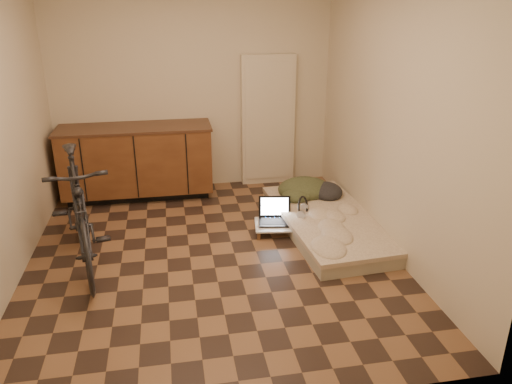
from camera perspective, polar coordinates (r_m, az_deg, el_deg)
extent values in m
cube|color=brown|center=(4.97, -5.01, -7.20)|extent=(3.50, 4.00, 0.00)
cube|color=beige|center=(6.45, -7.18, 11.74)|extent=(3.50, 0.00, 2.60)
cube|color=beige|center=(2.61, -1.59, -3.07)|extent=(3.50, 0.00, 2.60)
cube|color=beige|center=(4.95, 15.29, 8.15)|extent=(0.00, 4.00, 2.60)
cube|color=black|center=(6.53, -13.10, 0.05)|extent=(1.70, 0.48, 0.10)
cube|color=#4F2A16|center=(6.35, -13.44, 3.61)|extent=(1.80, 0.60, 0.78)
cube|color=#452919|center=(6.24, -13.76, 7.15)|extent=(1.84, 0.62, 0.03)
cube|color=beige|center=(6.60, 1.38, 8.13)|extent=(0.70, 0.10, 1.70)
imported|color=black|center=(4.84, -19.62, -1.43)|extent=(0.92, 1.93, 1.20)
cube|color=#A8A087|center=(5.49, 8.24, -3.68)|extent=(1.06, 2.02, 0.12)
cube|color=beige|center=(5.46, 8.29, -2.87)|extent=(1.09, 2.04, 0.05)
cube|color=brown|center=(5.23, 0.32, -5.03)|extent=(0.04, 0.04, 0.08)
cube|color=brown|center=(5.52, 0.16, -3.52)|extent=(0.04, 0.04, 0.08)
cube|color=brown|center=(5.28, 6.14, -4.89)|extent=(0.04, 0.04, 0.08)
cube|color=brown|center=(5.57, 5.67, -3.41)|extent=(0.04, 0.04, 0.08)
cube|color=silver|center=(5.38, 3.09, -3.72)|extent=(0.64, 0.46, 0.02)
cube|color=black|center=(5.38, 2.19, -3.46)|extent=(0.38, 0.30, 0.02)
cube|color=black|center=(5.48, 2.14, -1.65)|extent=(0.35, 0.13, 0.22)
cube|color=white|center=(5.48, 2.14, -1.65)|extent=(0.30, 0.10, 0.18)
ellipsoid|color=silver|center=(5.32, 4.99, -3.79)|extent=(0.06, 0.09, 0.03)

